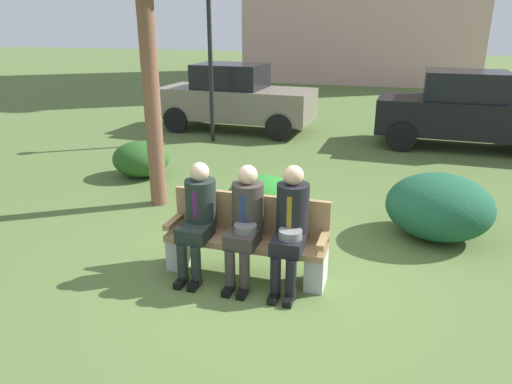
% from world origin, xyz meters
% --- Properties ---
extents(ground_plane, '(80.00, 80.00, 0.00)m').
position_xyz_m(ground_plane, '(0.00, 0.00, 0.00)').
color(ground_plane, '#516934').
extents(park_bench, '(1.78, 0.44, 0.90)m').
position_xyz_m(park_bench, '(-0.26, -0.01, 0.42)').
color(park_bench, '#99754C').
rests_on(park_bench, ground).
extents(seated_man_left, '(0.34, 0.72, 1.26)m').
position_xyz_m(seated_man_left, '(-0.79, -0.14, 0.71)').
color(seated_man_left, '#1E2823').
rests_on(seated_man_left, ground).
extents(seated_man_middle, '(0.34, 0.72, 1.28)m').
position_xyz_m(seated_man_middle, '(-0.24, -0.15, 0.71)').
color(seated_man_middle, '#38332D').
rests_on(seated_man_middle, ground).
extents(seated_man_right, '(0.34, 0.72, 1.32)m').
position_xyz_m(seated_man_right, '(0.25, -0.14, 0.73)').
color(seated_man_right, black).
rests_on(seated_man_right, ground).
extents(shrub_near_bench, '(1.36, 1.24, 0.85)m').
position_xyz_m(shrub_near_bench, '(1.84, 1.61, 0.42)').
color(shrub_near_bench, '#1C5337').
rests_on(shrub_near_bench, ground).
extents(shrub_mid_lawn, '(1.03, 0.94, 0.64)m').
position_xyz_m(shrub_mid_lawn, '(-3.20, 2.83, 0.32)').
color(shrub_mid_lawn, '#28551F').
rests_on(shrub_mid_lawn, ground).
extents(shrub_far_lawn, '(1.06, 0.97, 0.66)m').
position_xyz_m(shrub_far_lawn, '(-0.49, 1.44, 0.33)').
color(shrub_far_lawn, '#257625').
rests_on(shrub_far_lawn, ground).
extents(parked_car_near, '(3.97, 1.86, 1.68)m').
position_xyz_m(parked_car_near, '(-2.81, 7.02, 0.84)').
color(parked_car_near, slate).
rests_on(parked_car_near, ground).
extents(parked_car_far, '(3.94, 1.79, 1.68)m').
position_xyz_m(parked_car_far, '(2.69, 6.75, 0.84)').
color(parked_car_far, black).
rests_on(parked_car_far, ground).
extents(street_lamp, '(0.24, 0.24, 3.43)m').
position_xyz_m(street_lamp, '(-2.94, 5.72, 2.11)').
color(street_lamp, black).
rests_on(street_lamp, ground).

